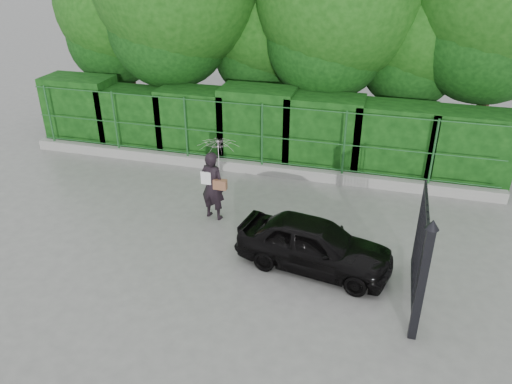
# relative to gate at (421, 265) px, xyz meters

# --- Properties ---
(ground) EXTENTS (80.00, 80.00, 0.00)m
(ground) POSITION_rel_gate_xyz_m (-4.60, 0.72, -1.19)
(ground) COLOR gray
(kerb) EXTENTS (14.00, 0.25, 0.30)m
(kerb) POSITION_rel_gate_xyz_m (-4.60, 5.22, -1.04)
(kerb) COLOR #9E9E99
(kerb) RESTS_ON ground
(fence) EXTENTS (14.13, 0.06, 1.80)m
(fence) POSITION_rel_gate_xyz_m (-4.38, 5.22, 0.01)
(fence) COLOR #1F5726
(fence) RESTS_ON kerb
(hedge) EXTENTS (14.20, 1.20, 2.24)m
(hedge) POSITION_rel_gate_xyz_m (-4.58, 6.22, -0.14)
(hedge) COLOR black
(hedge) RESTS_ON ground
(gate) EXTENTS (0.22, 2.33, 2.36)m
(gate) POSITION_rel_gate_xyz_m (0.00, 0.00, 0.00)
(gate) COLOR black
(gate) RESTS_ON ground
(woman) EXTENTS (0.98, 0.97, 2.05)m
(woman) POSITION_rel_gate_xyz_m (-4.61, 2.54, 0.15)
(woman) COLOR black
(woman) RESTS_ON ground
(car) EXTENTS (3.40, 1.82, 1.10)m
(car) POSITION_rel_gate_xyz_m (-2.00, 1.12, -0.64)
(car) COLOR black
(car) RESTS_ON ground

